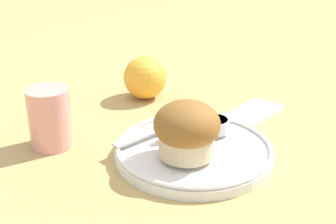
{
  "coord_description": "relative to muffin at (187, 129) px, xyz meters",
  "views": [
    {
      "loc": [
        -0.45,
        -0.35,
        0.33
      ],
      "look_at": [
        0.01,
        0.06,
        0.06
      ],
      "focal_mm": 50.0,
      "sensor_mm": 36.0,
      "label": 1
    }
  ],
  "objects": [
    {
      "name": "folded_napkin",
      "position": [
        0.22,
        0.03,
        -0.05
      ],
      "size": [
        0.11,
        0.06,
        0.01
      ],
      "color": "white",
      "rests_on": "ground_plane"
    },
    {
      "name": "plate",
      "position": [
        0.03,
        0.01,
        -0.05
      ],
      "size": [
        0.22,
        0.22,
        0.02
      ],
      "color": "white",
      "rests_on": "ground_plane"
    },
    {
      "name": "butter_knife",
      "position": [
        0.04,
        0.08,
        -0.04
      ],
      "size": [
        0.18,
        0.04,
        0.0
      ],
      "rotation": [
        0.0,
        0.0,
        -0.13
      ],
      "color": "#B7B7BC",
      "rests_on": "plate"
    },
    {
      "name": "muffin",
      "position": [
        0.0,
        0.0,
        0.0
      ],
      "size": [
        0.09,
        0.09,
        0.08
      ],
      "color": "beige",
      "rests_on": "plate"
    },
    {
      "name": "ground_plane",
      "position": [
        0.02,
        -0.0,
        -0.06
      ],
      "size": [
        3.0,
        3.0,
        0.0
      ],
      "primitive_type": "plane",
      "color": "tan"
    },
    {
      "name": "juice_glass",
      "position": [
        -0.08,
        0.19,
        -0.01
      ],
      "size": [
        0.06,
        0.06,
        0.09
      ],
      "color": "#E5998C",
      "rests_on": "ground_plane"
    },
    {
      "name": "berry_pair",
      "position": [
        0.02,
        0.05,
        -0.03
      ],
      "size": [
        0.03,
        0.01,
        0.01
      ],
      "color": "maroon",
      "rests_on": "plate"
    },
    {
      "name": "cream_ramekin",
      "position": [
        0.08,
        0.01,
        -0.03
      ],
      "size": [
        0.05,
        0.05,
        0.02
      ],
      "color": "silver",
      "rests_on": "plate"
    },
    {
      "name": "orange_fruit",
      "position": [
        0.15,
        0.22,
        -0.02
      ],
      "size": [
        0.08,
        0.08,
        0.08
      ],
      "color": "#F4A82D",
      "rests_on": "ground_plane"
    }
  ]
}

